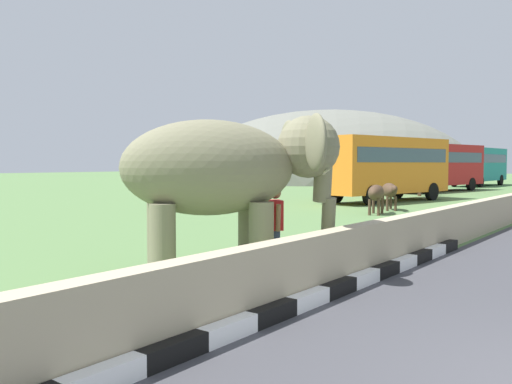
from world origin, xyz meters
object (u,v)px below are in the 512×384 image
at_px(elephant, 229,171).
at_px(cow_far, 427,183).
at_px(bus_orange, 386,164).
at_px(cow_near, 389,191).
at_px(person_handler, 275,224).
at_px(bus_red, 436,164).
at_px(bus_teal, 478,164).
at_px(cow_mid, 376,193).

height_order(elephant, cow_far, elephant).
xyz_separation_m(elephant, bus_orange, (20.36, 6.01, 0.10)).
bearing_deg(cow_far, elephant, -167.48).
relative_size(elephant, cow_far, 2.24).
height_order(cow_near, cow_far, same).
xyz_separation_m(person_handler, bus_orange, (19.20, 6.21, 1.15)).
xyz_separation_m(bus_red, cow_far, (-5.75, -1.45, -1.21)).
bearing_deg(bus_teal, cow_near, -172.20).
relative_size(elephant, cow_near, 2.22).
xyz_separation_m(bus_teal, cow_far, (-18.11, -1.71, -1.21)).
bearing_deg(bus_orange, person_handler, -162.08).
height_order(cow_mid, cow_far, same).
bearing_deg(elephant, bus_teal, 9.67).
relative_size(elephant, cow_mid, 2.03).
bearing_deg(cow_mid, cow_near, 9.56).
bearing_deg(elephant, cow_near, 13.19).
height_order(bus_teal, cow_far, bus_teal).
relative_size(bus_orange, bus_teal, 1.00).
height_order(bus_teal, cow_mid, bus_teal).
relative_size(elephant, bus_teal, 0.43).
height_order(bus_orange, cow_near, bus_orange).
bearing_deg(cow_mid, bus_teal, 7.92).
xyz_separation_m(person_handler, cow_far, (25.48, 6.12, -0.06)).
bearing_deg(bus_orange, elephant, -163.55).
height_order(bus_red, bus_teal, same).
xyz_separation_m(person_handler, cow_near, (14.18, 3.79, -0.06)).
distance_m(bus_red, cow_mid, 19.70).
bearing_deg(person_handler, bus_orange, 17.92).
distance_m(bus_red, cow_far, 6.05).
bearing_deg(person_handler, elephant, 170.34).
relative_size(bus_orange, cow_mid, 4.71).
bearing_deg(cow_near, bus_red, 12.47).
bearing_deg(cow_far, bus_red, 14.13).
height_order(person_handler, cow_far, person_handler).
height_order(bus_red, cow_near, bus_red).
xyz_separation_m(cow_near, cow_far, (11.31, 2.32, 0.00)).
bearing_deg(bus_red, elephant, -167.19).
height_order(bus_red, cow_far, bus_red).
relative_size(bus_orange, cow_near, 5.15).
height_order(person_handler, cow_mid, person_handler).
bearing_deg(bus_teal, person_handler, -169.83).
distance_m(cow_near, cow_far, 11.54).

